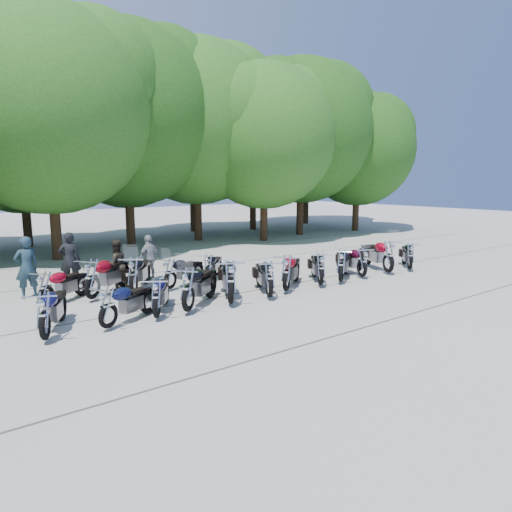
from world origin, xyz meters
TOP-DOWN VIEW (x-y plane):
  - ground at (0.00, 0.00)m, footprint 90.00×90.00m
  - tree_3 at (-3.57, 11.24)m, footprint 8.70×8.70m
  - tree_4 at (0.54, 13.09)m, footprint 9.13×9.13m
  - tree_5 at (4.61, 13.20)m, footprint 9.04×9.04m
  - tree_6 at (7.55, 10.82)m, footprint 8.00×8.00m
  - tree_7 at (11.20, 11.78)m, footprint 8.79×8.79m
  - tree_8 at (15.83, 11.20)m, footprint 7.53×7.53m
  - tree_11 at (-3.76, 16.43)m, footprint 7.56×7.56m
  - tree_12 at (1.80, 16.47)m, footprint 7.88×7.88m
  - tree_13 at (6.69, 17.47)m, footprint 8.31×8.31m
  - tree_14 at (10.68, 16.09)m, footprint 8.02×8.02m
  - tree_15 at (16.61, 17.02)m, footprint 9.67×9.67m
  - motorcycle_0 at (-6.44, 0.45)m, footprint 1.55×2.29m
  - motorcycle_1 at (-5.08, 0.42)m, footprint 2.12×1.54m
  - motorcycle_2 at (-3.85, 0.49)m, footprint 1.71×2.13m
  - motorcycle_3 at (-2.97, 0.48)m, footprint 2.35×2.14m
  - motorcycle_4 at (-1.67, 0.45)m, footprint 1.97×2.62m
  - motorcycle_5 at (-0.37, 0.36)m, footprint 1.67×2.33m
  - motorcycle_6 at (0.51, 0.63)m, footprint 2.31×2.05m
  - motorcycle_7 at (1.92, 0.57)m, footprint 1.90×2.22m
  - motorcycle_8 at (2.83, 0.51)m, footprint 2.28×1.95m
  - motorcycle_9 at (4.04, 0.64)m, footprint 1.37×2.27m
  - motorcycle_10 at (5.37, 0.53)m, footprint 1.73×2.60m
  - motorcycle_11 at (6.51, 0.39)m, footprint 2.05×1.97m
  - motorcycle_12 at (-5.79, 3.25)m, footprint 2.03×1.70m
  - motorcycle_13 at (-4.55, 3.25)m, footprint 2.37×2.14m
  - motorcycle_14 at (-3.38, 3.12)m, footprint 1.97×2.36m
  - motorcycle_15 at (-2.21, 3.05)m, footprint 2.13×1.48m
  - motorcycle_16 at (-0.77, 3.13)m, footprint 1.87×1.87m
  - rider_0 at (-5.95, 4.81)m, footprint 0.70×0.49m
  - rider_1 at (-3.51, 4.18)m, footprint 0.83×0.67m
  - rider_2 at (-2.07, 4.89)m, footprint 1.01×0.68m
  - rider_3 at (-4.56, 5.42)m, footprint 0.77×0.62m

SIDE VIEW (x-z plane):
  - ground at x=0.00m, z-range 0.00..0.00m
  - motorcycle_16 at x=-0.77m, z-range 0.00..1.15m
  - motorcycle_12 at x=-5.79m, z-range 0.00..1.16m
  - motorcycle_1 at x=-5.08m, z-range 0.00..1.17m
  - motorcycle_15 at x=-2.21m, z-range 0.00..1.17m
  - motorcycle_2 at x=-3.85m, z-range 0.00..1.20m
  - motorcycle_9 at x=4.04m, z-range 0.00..1.23m
  - motorcycle_11 at x=6.51m, z-range 0.00..1.23m
  - motorcycle_0 at x=-6.44m, z-range 0.00..1.25m
  - motorcycle_7 at x=1.92m, z-range 0.00..1.27m
  - motorcycle_5 at x=-0.37m, z-range 0.00..1.28m
  - motorcycle_8 at x=2.83m, z-range 0.00..1.31m
  - motorcycle_6 at x=0.51m, z-range 0.00..1.34m
  - motorcycle_14 at x=-3.38m, z-range 0.00..1.34m
  - motorcycle_3 at x=-2.97m, z-range 0.00..1.38m
  - motorcycle_13 at x=-4.55m, z-range 0.00..1.39m
  - motorcycle_10 at x=5.37m, z-range 0.00..1.42m
  - motorcycle_4 at x=-1.67m, z-range 0.00..1.45m
  - rider_2 at x=-2.07m, z-range 0.00..1.59m
  - rider_1 at x=-3.51m, z-range 0.00..1.62m
  - rider_3 at x=-4.56m, z-range 0.00..1.81m
  - rider_0 at x=-5.95m, z-range 0.00..1.84m
  - tree_8 at x=15.83m, z-range 0.85..10.10m
  - tree_11 at x=-3.76m, z-range 0.85..10.14m
  - tree_12 at x=1.80m, z-range 0.89..10.56m
  - tree_6 at x=7.55m, z-range 0.90..10.72m
  - tree_14 at x=10.68m, z-range 0.91..10.75m
  - tree_13 at x=6.69m, z-range 0.94..11.14m
  - tree_3 at x=-3.57m, z-range 0.98..11.66m
  - tree_7 at x=11.20m, z-range 0.99..11.79m
  - tree_5 at x=4.61m, z-range 1.02..12.12m
  - tree_4 at x=0.54m, z-range 1.03..12.24m
  - tree_15 at x=16.61m, z-range 1.09..12.96m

